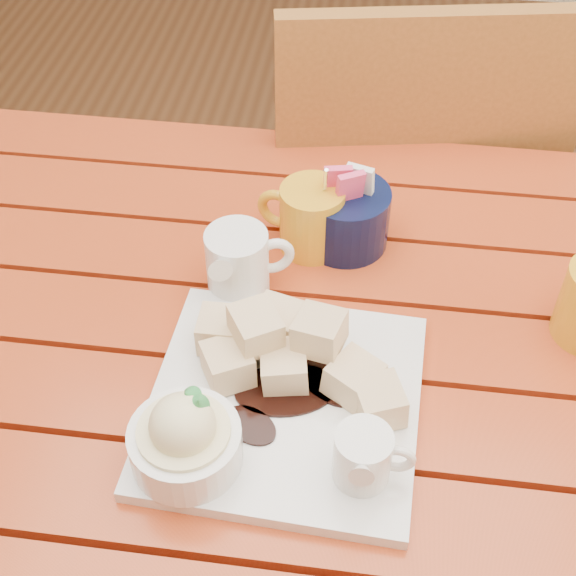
# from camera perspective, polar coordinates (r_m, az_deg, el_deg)

# --- Properties ---
(table) EXTENTS (1.20, 0.79, 0.75)m
(table) POSITION_cam_1_polar(r_m,az_deg,el_deg) (1.01, -0.92, -6.93)
(table) COLOR #9D3114
(table) RESTS_ON ground
(dessert_plate) EXTENTS (0.29, 0.29, 0.11)m
(dessert_plate) POSITION_cam_1_polar(r_m,az_deg,el_deg) (0.82, -1.83, -8.24)
(dessert_plate) COLOR white
(dessert_plate) RESTS_ON table
(coffee_mug_left) EXTENTS (0.11, 0.08, 0.13)m
(coffee_mug_left) POSITION_cam_1_polar(r_m,az_deg,el_deg) (1.00, 1.57, 5.08)
(coffee_mug_left) COLOR gold
(coffee_mug_left) RESTS_ON table
(cream_pitcher) EXTENTS (0.11, 0.09, 0.09)m
(cream_pitcher) POSITION_cam_1_polar(r_m,az_deg,el_deg) (0.94, -3.48, 1.82)
(cream_pitcher) COLOR white
(cream_pitcher) RESTS_ON table
(sugar_caddy) EXTENTS (0.11, 0.11, 0.12)m
(sugar_caddy) POSITION_cam_1_polar(r_m,az_deg,el_deg) (1.01, 4.18, 5.14)
(sugar_caddy) COLOR black
(sugar_caddy) RESTS_ON table
(chair_far) EXTENTS (0.52, 0.52, 0.95)m
(chair_far) POSITION_cam_1_polar(r_m,az_deg,el_deg) (1.45, 7.95, 6.03)
(chair_far) COLOR brown
(chair_far) RESTS_ON ground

